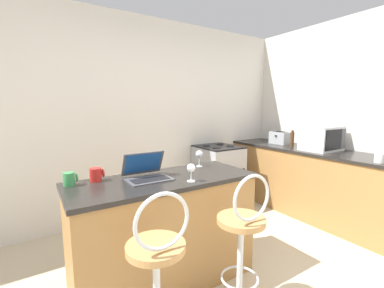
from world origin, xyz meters
name	(u,v)px	position (x,y,z in m)	size (l,w,h in m)	color
wall_back	(138,119)	(0.00, 2.24, 1.30)	(12.00, 0.06, 2.60)	silver
breakfast_bar	(165,231)	(-0.33, 0.80, 0.45)	(1.48, 0.60, 0.90)	#9E703D
counter_right	(321,184)	(1.97, 0.85, 0.45)	(0.68, 2.74, 0.90)	#9E703D
bar_stool_near	(158,280)	(-0.66, 0.24, 0.49)	(0.40, 0.40, 1.03)	silver
bar_stool_far	(242,247)	(-0.01, 0.24, 0.49)	(0.40, 0.40, 1.03)	silver
laptop	(147,172)	(-0.46, 0.86, 0.95)	(0.34, 0.29, 0.21)	#47474C
microwave	(322,138)	(1.98, 0.89, 1.06)	(0.49, 0.37, 0.32)	silver
toaster	(280,138)	(2.00, 1.57, 0.99)	(0.21, 0.28, 0.19)	#9EA3A8
stove_range	(218,176)	(1.07, 1.88, 0.45)	(0.55, 0.61, 0.91)	#9EA3A8
mug_red	(96,175)	(-0.81, 1.00, 0.95)	(0.10, 0.09, 0.10)	red
mug_green	(70,179)	(-0.99, 0.99, 0.95)	(0.10, 0.08, 0.10)	#338447
wine_glass_short	(199,155)	(0.12, 0.98, 1.01)	(0.07, 0.07, 0.16)	silver
wine_glass_tall	(191,169)	(-0.20, 0.61, 1.00)	(0.07, 0.07, 0.14)	silver
pepper_mill	(292,139)	(1.92, 1.29, 1.01)	(0.05, 0.05, 0.24)	#4C2D19
mug_white	(379,158)	(1.76, 0.15, 0.95)	(0.10, 0.09, 0.10)	white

